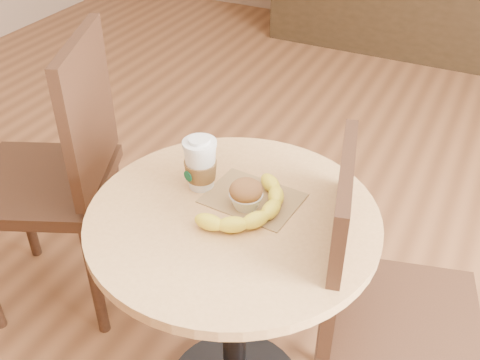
# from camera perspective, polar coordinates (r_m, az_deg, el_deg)

# --- Properties ---
(cafe_table) EXTENTS (0.75, 0.75, 0.75)m
(cafe_table) POSITION_cam_1_polar(r_m,az_deg,el_deg) (1.55, -0.66, -9.22)
(cafe_table) COLOR black
(cafe_table) RESTS_ON ground
(chair_left) EXTENTS (0.60, 0.60, 1.04)m
(chair_left) POSITION_cam_1_polar(r_m,az_deg,el_deg) (1.99, -17.82, 0.94)
(chair_left) COLOR #382113
(chair_left) RESTS_ON ground
(chair_right) EXTENTS (0.51, 0.51, 0.95)m
(chair_right) POSITION_cam_1_polar(r_m,az_deg,el_deg) (1.55, 13.69, -12.09)
(chair_right) COLOR #382113
(chair_right) RESTS_ON ground
(kraft_bag) EXTENTS (0.25, 0.20, 0.00)m
(kraft_bag) POSITION_cam_1_polar(r_m,az_deg,el_deg) (1.47, 1.30, -1.86)
(kraft_bag) COLOR olive
(kraft_bag) RESTS_ON cafe_table
(coffee_cup) EXTENTS (0.09, 0.09, 0.15)m
(coffee_cup) POSITION_cam_1_polar(r_m,az_deg,el_deg) (1.48, -4.03, 1.50)
(coffee_cup) COLOR silver
(coffee_cup) RESTS_ON cafe_table
(muffin) EXTENTS (0.09, 0.09, 0.08)m
(muffin) POSITION_cam_1_polar(r_m,az_deg,el_deg) (1.42, 0.62, -1.46)
(muffin) COLOR silver
(muffin) RESTS_ON kraft_bag
(banana) EXTENTS (0.29, 0.34, 0.04)m
(banana) POSITION_cam_1_polar(r_m,az_deg,el_deg) (1.41, 0.96, -2.47)
(banana) COLOR yellow
(banana) RESTS_ON kraft_bag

